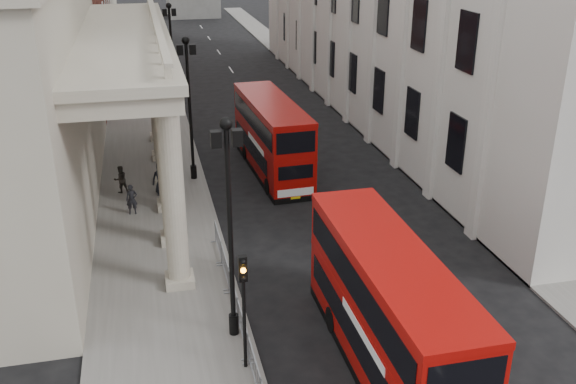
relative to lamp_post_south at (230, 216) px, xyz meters
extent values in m
cube|color=slate|center=(-2.40, 26.00, -4.85)|extent=(6.00, 140.00, 0.12)
cube|color=slate|center=(14.10, 26.00, -4.85)|extent=(3.00, 140.00, 0.12)
cube|color=slate|center=(0.55, 26.00, -4.84)|extent=(0.20, 140.00, 0.14)
cylinder|color=black|center=(0.00, 0.00, -4.39)|extent=(0.36, 0.36, 0.80)
cylinder|color=black|center=(0.00, 0.00, -0.79)|extent=(0.18, 0.18, 8.00)
sphere|color=black|center=(0.00, 0.00, 3.31)|extent=(0.44, 0.44, 0.44)
cube|color=black|center=(0.35, 0.00, 2.81)|extent=(0.35, 0.35, 0.55)
cube|color=black|center=(-0.35, 0.00, 2.81)|extent=(0.35, 0.35, 0.55)
cylinder|color=black|center=(0.00, 16.00, -4.39)|extent=(0.36, 0.36, 0.80)
cylinder|color=black|center=(0.00, 16.00, -0.79)|extent=(0.18, 0.18, 8.00)
sphere|color=black|center=(0.00, 16.00, 3.31)|extent=(0.44, 0.44, 0.44)
cube|color=black|center=(0.35, 16.00, 2.81)|extent=(0.35, 0.35, 0.55)
cube|color=black|center=(-0.35, 16.00, 2.81)|extent=(0.35, 0.35, 0.55)
cylinder|color=black|center=(0.00, 32.00, -4.39)|extent=(0.36, 0.36, 0.80)
cylinder|color=black|center=(0.00, 32.00, -0.79)|extent=(0.18, 0.18, 8.00)
sphere|color=black|center=(0.00, 32.00, 3.31)|extent=(0.44, 0.44, 0.44)
cube|color=black|center=(0.35, 32.00, 2.81)|extent=(0.35, 0.35, 0.55)
cube|color=black|center=(-0.35, 32.00, 2.81)|extent=(0.35, 0.35, 0.55)
cylinder|color=black|center=(0.10, -2.00, -3.09)|extent=(0.12, 0.12, 3.40)
cube|color=black|center=(0.10, -2.00, -0.94)|extent=(0.28, 0.22, 0.90)
sphere|color=black|center=(0.10, -2.13, -0.64)|extent=(0.18, 0.18, 0.18)
sphere|color=orange|center=(0.10, -2.13, -0.94)|extent=(0.18, 0.18, 0.18)
sphere|color=black|center=(0.10, -2.13, -1.24)|extent=(0.18, 0.18, 0.18)
cube|color=gray|center=(0.25, -2.95, -4.24)|extent=(0.50, 2.30, 1.10)
cube|color=gray|center=(0.25, -0.60, -4.24)|extent=(0.50, 2.30, 1.10)
cube|color=gray|center=(0.25, 1.75, -4.24)|extent=(0.50, 2.30, 1.10)
cube|color=gray|center=(0.25, 4.10, -4.24)|extent=(0.50, 2.30, 1.10)
cube|color=gray|center=(0.25, 6.45, -4.24)|extent=(0.50, 2.30, 1.10)
cube|color=#A90B07|center=(4.80, -2.93, -3.58)|extent=(2.50, 10.38, 1.97)
cube|color=#A90B07|center=(4.80, -2.93, -1.53)|extent=(2.50, 10.38, 1.73)
cube|color=#A90B07|center=(4.80, -2.93, -0.54)|extent=(2.54, 10.42, 0.25)
cube|color=black|center=(4.80, -2.93, -4.74)|extent=(2.52, 10.38, 0.35)
cube|color=black|center=(4.80, -2.93, -3.33)|extent=(2.56, 8.40, 0.99)
cube|color=black|center=(4.80, -2.93, -1.43)|extent=(2.56, 9.78, 1.09)
cylinder|color=black|center=(3.67, -0.51, -4.42)|extent=(0.32, 0.99, 0.99)
cylinder|color=black|center=(5.90, -0.50, -4.42)|extent=(0.32, 0.99, 0.99)
cube|color=#9C0A07|center=(4.84, 16.44, -3.60)|extent=(2.94, 10.32, 1.94)
cube|color=#9C0A07|center=(4.84, 16.44, -1.58)|extent=(2.94, 10.32, 1.70)
cube|color=#9C0A07|center=(4.84, 16.44, -0.61)|extent=(2.98, 10.36, 0.24)
cube|color=black|center=(4.84, 16.44, -4.74)|extent=(2.96, 10.32, 0.34)
cube|color=black|center=(4.84, 16.44, -3.36)|extent=(2.90, 8.38, 0.97)
cube|color=black|center=(4.84, 16.44, -1.48)|extent=(2.97, 9.74, 1.07)
cube|color=white|center=(5.10, 11.35, -4.28)|extent=(2.04, 0.16, 0.44)
cube|color=yellow|center=(5.10, 11.34, -4.60)|extent=(0.54, 0.07, 0.13)
cylinder|color=black|center=(3.92, 12.84, -4.43)|extent=(0.36, 0.99, 0.97)
cylinder|color=black|center=(6.12, 12.95, -4.43)|extent=(0.36, 0.99, 0.97)
cylinder|color=black|center=(3.62, 18.76, -4.43)|extent=(0.36, 0.99, 0.97)
cylinder|color=black|center=(5.82, 18.87, -4.43)|extent=(0.36, 0.99, 0.97)
imported|color=black|center=(-3.58, 11.66, -3.99)|extent=(0.59, 0.39, 1.60)
imported|color=#282420|center=(-4.17, 14.76, -4.01)|extent=(0.93, 0.84, 1.57)
imported|color=black|center=(-1.97, 13.98, -3.85)|extent=(0.97, 0.68, 1.89)
camera|label=1|loc=(-2.52, -19.82, 9.33)|focal=40.00mm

